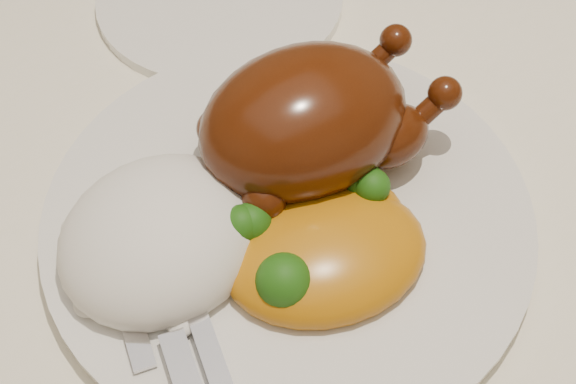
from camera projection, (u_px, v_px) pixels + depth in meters
dining_table at (200, 236)px, 0.64m from camera, size 1.60×0.90×0.76m
tablecloth at (192, 179)px, 0.58m from camera, size 1.73×1.03×0.18m
dinner_plate at (288, 217)px, 0.52m from camera, size 0.41×0.41×0.01m
roast_chicken at (310, 120)px, 0.50m from camera, size 0.17×0.12×0.09m
rice_mound at (160, 238)px, 0.48m from camera, size 0.15×0.14×0.07m
mac_and_cheese at (326, 247)px, 0.48m from camera, size 0.15×0.13×0.05m
cutlery at (178, 345)px, 0.45m from camera, size 0.05×0.17×0.01m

